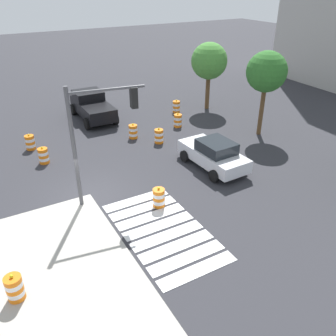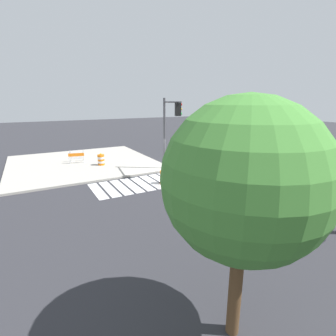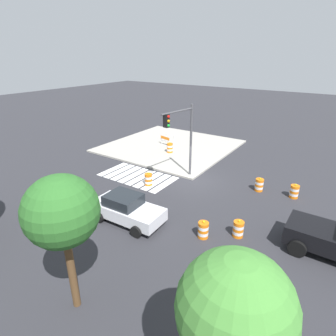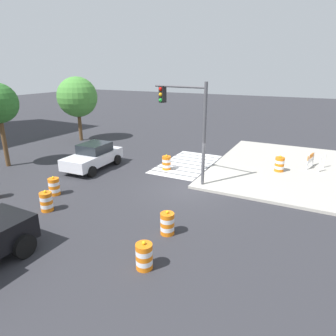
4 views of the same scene
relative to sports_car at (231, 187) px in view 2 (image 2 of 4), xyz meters
name	(u,v)px [view 2 (image 2 of 4)]	position (x,y,z in m)	size (l,w,h in m)	color
ground_plane	(175,171)	(-0.46, -6.95, -0.81)	(120.00, 120.00, 0.00)	#2D2D33
sidewalk_corner	(83,163)	(5.54, -12.95, -0.74)	(12.00, 12.00, 0.15)	#ADA89E
crosswalk_stripes	(137,184)	(3.54, -5.15, -0.80)	(5.85, 3.20, 0.02)	silver
sports_car	(231,187)	(0.00, 0.00, 0.00)	(4.37, 2.27, 1.63)	silver
pickup_truck	(299,154)	(-10.80, -3.27, 0.16)	(5.17, 2.38, 1.92)	black
traffic_barrel_near_corner	(270,170)	(-5.87, -2.17, -0.36)	(0.56, 0.56, 1.02)	orange
traffic_barrel_crosswalk_end	(320,183)	(-6.13, 1.39, -0.36)	(0.56, 0.56, 1.02)	orange
traffic_barrel_median_near	(269,177)	(-4.37, -1.06, -0.36)	(0.56, 0.56, 1.02)	orange
traffic_barrel_median_far	(212,156)	(-5.17, -8.07, -0.36)	(0.56, 0.56, 1.02)	orange
traffic_barrel_lane_center	(229,153)	(-7.43, -8.37, -0.36)	(0.56, 0.56, 1.02)	orange
traffic_barrel_opposite_curb	(164,177)	(1.86, -4.43, -0.36)	(0.56, 0.56, 1.02)	orange
traffic_barrel_on_sidewalk	(101,160)	(4.37, -11.05, -0.21)	(0.56, 0.56, 1.02)	orange
construction_barricade	(76,156)	(6.04, -12.88, -0.09)	(1.38, 1.04, 1.00)	silver
traffic_light_pole	(170,122)	(0.30, -6.43, 3.10)	(0.70, 3.26, 5.50)	#4C4C51
street_tree_streetside_mid	(244,181)	(5.74, 6.34, 3.05)	(3.47, 3.47, 5.61)	brown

